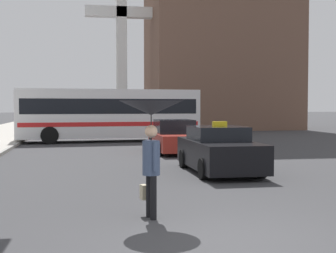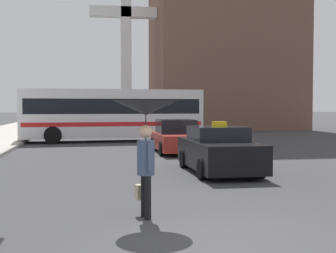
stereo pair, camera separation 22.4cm
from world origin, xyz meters
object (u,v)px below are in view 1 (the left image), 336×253
Objects in this scene: sedan_red at (175,138)px; monument_cross at (121,37)px; pedestrian_with_umbrella at (151,121)px; city_bus at (109,113)px; taxi at (219,151)px.

monument_cross is at bearing -88.24° from sedan_red.
monument_cross reaches higher than pedestrian_with_umbrella.
monument_cross reaches higher than city_bus.
monument_cross is at bearing -88.33° from taxi.
city_bus reaches higher than pedestrian_with_umbrella.
pedestrian_with_umbrella is at bearing -5.26° from city_bus.
taxi is at bearing 91.40° from sedan_red.
monument_cross is (-0.79, 27.07, 7.38)m from taxi.
city_bus is 18.98m from pedestrian_with_umbrella.
monument_cross reaches higher than taxi.
city_bus is at bearing -70.49° from sedan_red.
sedan_red is (-0.16, 6.35, -0.01)m from taxi.
pedestrian_with_umbrella is at bearing -93.78° from monument_cross.
monument_cross is (-0.64, 20.72, 7.39)m from sedan_red.
city_bus reaches higher than taxi.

